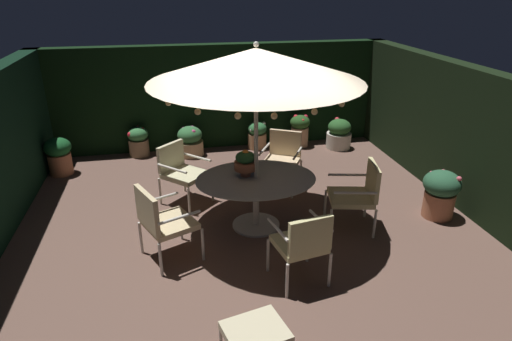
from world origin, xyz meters
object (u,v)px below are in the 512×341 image
potted_plant_back_right (339,134)px  patio_umbrella (256,65)px  potted_plant_back_left (138,141)px  patio_dining_table (256,188)px  patio_chair_north (181,169)px  potted_plant_right_far (257,135)px  potted_plant_back_center (300,129)px  patio_chair_northeast (161,219)px  potted_plant_right_near (441,192)px  centerpiece_planter (246,162)px  potted_plant_left_near (190,141)px  patio_chair_east (303,242)px  patio_chair_southeast (359,192)px  patio_chair_south (282,156)px  potted_plant_left_far (59,155)px  ottoman_footrest (255,333)px

potted_plant_back_right → patio_umbrella: bearing=-129.6°
potted_plant_back_left → potted_plant_back_right: bearing=-5.1°
patio_dining_table → patio_chair_north: bearing=134.9°
potted_plant_right_far → potted_plant_back_center: potted_plant_back_center is taller
patio_chair_northeast → potted_plant_right_near: (4.00, 0.33, -0.18)m
patio_umbrella → potted_plant_back_right: size_ratio=4.44×
centerpiece_planter → potted_plant_right_far: 3.20m
potted_plant_right_near → potted_plant_left_near: bearing=136.8°
patio_chair_east → patio_chair_northeast: bearing=152.7°
patio_chair_southeast → potted_plant_left_near: size_ratio=1.62×
potted_plant_back_center → potted_plant_right_far: bearing=177.0°
patio_chair_south → patio_chair_northeast: bearing=-137.6°
potted_plant_back_left → patio_chair_east: bearing=-66.2°
patio_chair_east → patio_chair_southeast: (1.13, 1.08, -0.00)m
potted_plant_left_far → patio_chair_south: bearing=-18.5°
ottoman_footrest → potted_plant_back_right: (2.82, 5.22, -0.03)m
potted_plant_back_center → potted_plant_left_far: 4.70m
potted_plant_right_far → potted_plant_back_right: (1.68, -0.32, 0.01)m
centerpiece_planter → patio_chair_north: (-0.87, 0.90, -0.41)m
potted_plant_back_left → potted_plant_back_right: 4.10m
patio_chair_southeast → ottoman_footrest: (-1.88, -2.10, -0.23)m
patio_dining_table → potted_plant_right_near: 2.73m
patio_chair_northeast → patio_chair_southeast: bearing=5.9°
patio_chair_southeast → potted_plant_left_far: bearing=147.9°
patio_chair_south → potted_plant_back_center: 2.05m
potted_plant_right_near → centerpiece_planter: bearing=172.9°
ottoman_footrest → potted_plant_right_far: bearing=78.4°
patio_dining_table → ottoman_footrest: bearing=-101.5°
patio_chair_north → ottoman_footrest: bearing=-81.5°
ottoman_footrest → potted_plant_back_left: size_ratio=1.08×
patio_umbrella → potted_plant_back_center: bearing=63.2°
patio_chair_southeast → potted_plant_back_right: size_ratio=1.57×
potted_plant_back_center → patio_chair_north: bearing=-140.8°
patio_dining_table → patio_umbrella: patio_umbrella is taller
potted_plant_back_left → potted_plant_back_right: size_ratio=0.96×
potted_plant_right_near → potted_plant_back_left: bearing=142.4°
potted_plant_back_center → centerpiece_planter: bearing=-119.4°
patio_umbrella → potted_plant_back_right: bearing=50.4°
patio_chair_south → patio_chair_southeast: bearing=-65.9°
ottoman_footrest → potted_plant_back_left: bearing=102.7°
patio_chair_northeast → potted_plant_back_center: (2.85, 3.67, -0.21)m
patio_dining_table → patio_chair_southeast: 1.42m
patio_dining_table → centerpiece_planter: (-0.13, 0.10, 0.36)m
patio_chair_east → potted_plant_right_far: 4.54m
patio_umbrella → patio_chair_north: size_ratio=2.94×
centerpiece_planter → patio_chair_south: (0.82, 1.14, -0.42)m
potted_plant_back_left → patio_umbrella: bearing=-61.1°
patio_chair_north → patio_chair_east: bearing=-62.2°
potted_plant_back_center → patio_chair_east: bearing=-106.2°
patio_dining_table → potted_plant_right_near: bearing=-5.4°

